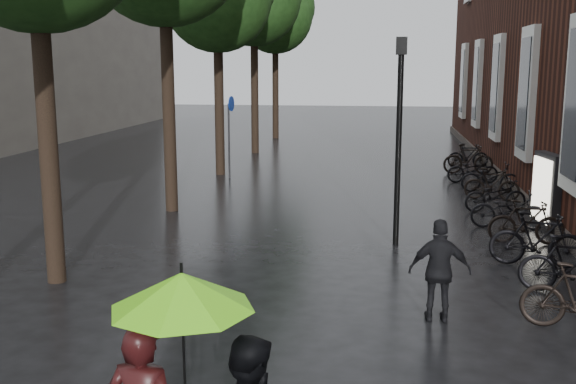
% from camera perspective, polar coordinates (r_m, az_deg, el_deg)
% --- Properties ---
extents(lime_umbrella, '(1.16, 1.16, 1.70)m').
position_cam_1_polar(lime_umbrella, '(5.32, -8.98, -8.27)').
color(lime_umbrella, black).
rests_on(lime_umbrella, ground).
extents(pedestrian_walking, '(0.92, 0.40, 1.56)m').
position_cam_1_polar(pedestrian_walking, '(10.25, 12.73, -6.52)').
color(pedestrian_walking, black).
rests_on(pedestrian_walking, ground).
extents(parked_bicycles, '(2.11, 16.59, 1.05)m').
position_cam_1_polar(parked_bicycles, '(18.02, 17.55, -0.33)').
color(parked_bicycles, black).
rests_on(parked_bicycles, ground).
extents(ad_lightbox, '(0.28, 1.19, 1.79)m').
position_cam_1_polar(ad_lightbox, '(16.54, 21.07, 0.01)').
color(ad_lightbox, black).
rests_on(ad_lightbox, ground).
extents(lamp_post, '(0.22, 0.22, 4.32)m').
position_cam_1_polar(lamp_post, '(14.12, 9.40, 5.92)').
color(lamp_post, black).
rests_on(lamp_post, ground).
extents(cycle_sign, '(0.15, 0.50, 2.75)m').
position_cam_1_polar(cycle_sign, '(22.62, -4.93, 5.73)').
color(cycle_sign, '#262628').
rests_on(cycle_sign, ground).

